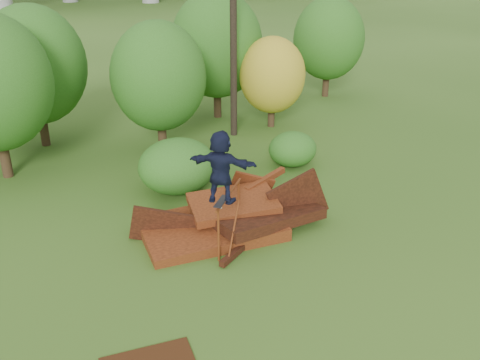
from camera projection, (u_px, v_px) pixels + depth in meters
ground at (302, 256)px, 14.26m from camera, size 240.00×240.00×0.00m
scrap_pile at (232, 219)px, 15.39m from camera, size 5.81×3.22×1.98m
grind_rail at (229, 209)px, 14.38m from camera, size 1.55×1.52×1.55m
skateboard at (221, 201)px, 13.62m from camera, size 0.65×0.65×0.08m
skater at (221, 167)px, 13.22m from camera, size 1.63×1.64×1.89m
tree_1 at (34, 65)px, 20.54m from camera, size 4.01×4.01×5.58m
tree_2 at (159, 77)px, 20.02m from camera, size 3.60×3.60×5.07m
tree_3 at (216, 45)px, 23.95m from camera, size 4.14×4.14×5.75m
tree_4 at (272, 75)px, 23.11m from camera, size 2.88×2.88×3.98m
tree_5 at (329, 39)px, 27.41m from camera, size 3.64×3.64×5.12m
shrub_left at (177, 166)px, 17.55m from camera, size 2.60×2.40×1.80m
shrub_right at (293, 149)px, 19.68m from camera, size 1.81×1.66×1.28m
utility_pole at (233, 12)px, 20.94m from camera, size 1.40×0.28×10.00m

